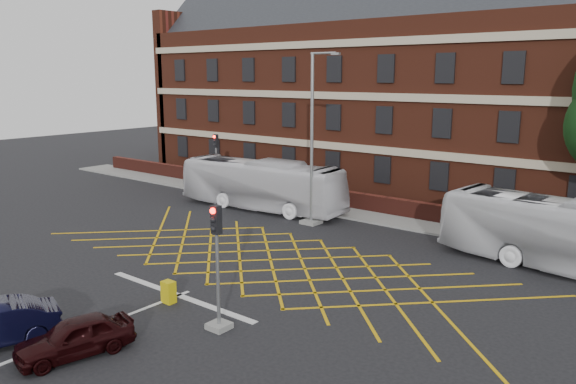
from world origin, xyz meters
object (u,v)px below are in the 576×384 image
Objects in this scene: traffic_light_far at (217,169)px; utility_cabinet at (169,292)px; car_maroon at (75,337)px; bus_left at (261,185)px; traffic_light_near at (218,279)px; street_lamp at (313,166)px; direction_signs at (208,172)px.

traffic_light_far is 5.09× the size of utility_cabinet.
car_maroon is 4.17× the size of utility_cabinet.
bus_left is 17.36m from traffic_light_near.
traffic_light_far reaches higher than bus_left.
traffic_light_far is (-5.70, 1.61, 0.18)m from bus_left.
street_lamp reaches higher than utility_cabinet.
direction_signs is (-6.94, 1.99, -0.20)m from bus_left.
bus_left is 13.54× the size of utility_cabinet.
traffic_light_near is at bearing 76.35° from car_maroon.
street_lamp is 12.18m from direction_signs.
bus_left is at bearing -15.80° from traffic_light_far.
traffic_light_near is 0.45× the size of street_lamp.
traffic_light_far is (-16.02, 15.57, 0.00)m from traffic_light_near.
bus_left is at bearing 168.38° from street_lamp.
bus_left reaches higher than car_maroon.
direction_signs is at bearing 132.39° from utility_cabinet.
traffic_light_far is at bearing 166.07° from street_lamp.
traffic_light_far is at bearing -16.72° from direction_signs.
bus_left reaches higher than direction_signs.
utility_cabinet is (12.95, -15.17, -1.34)m from traffic_light_far.
utility_cabinet is at bearing -78.59° from street_lamp.
car_maroon is 1.59× the size of direction_signs.
direction_signs is (-1.24, 0.37, -0.39)m from traffic_light_far.
bus_left is 15.42m from utility_cabinet.
bus_left is 19.77m from car_maroon.
direction_signs is at bearing 141.38° from car_maroon.
street_lamp reaches higher than car_maroon.
traffic_light_far is at bearing 70.16° from bus_left.
traffic_light_near is 3.38m from utility_cabinet.
street_lamp is at bearing -13.93° from traffic_light_far.
bus_left is 2.66× the size of traffic_light_near.
traffic_light_far is at bearing 135.81° from traffic_light_near.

